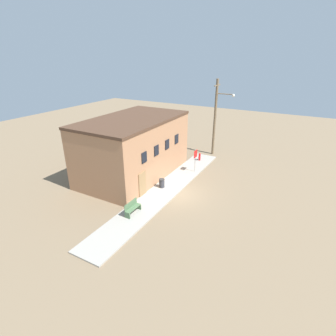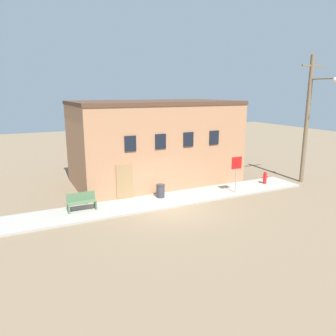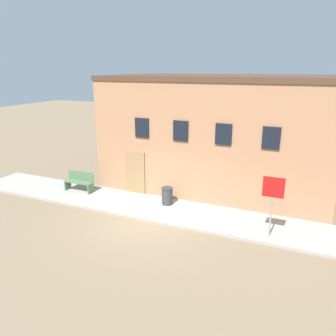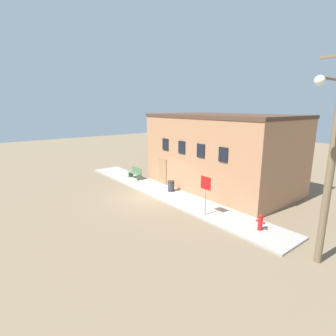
% 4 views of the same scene
% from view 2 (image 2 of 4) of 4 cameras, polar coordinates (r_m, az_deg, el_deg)
% --- Properties ---
extents(ground_plane, '(80.00, 80.00, 0.00)m').
position_cam_2_polar(ground_plane, '(18.26, 0.44, -7.07)').
color(ground_plane, '#7A664C').
extents(sidewalk, '(19.69, 2.48, 0.11)m').
position_cam_2_polar(sidewalk, '(19.29, -1.21, -5.76)').
color(sidewalk, '#9E998E').
rests_on(sidewalk, ground).
extents(brick_building, '(11.10, 6.42, 5.70)m').
position_cam_2_polar(brick_building, '(23.12, -2.44, 4.55)').
color(brick_building, '#A87551').
rests_on(brick_building, ground).
extents(fire_hydrant, '(0.49, 0.23, 0.85)m').
position_cam_2_polar(fire_hydrant, '(23.50, 16.52, -1.61)').
color(fire_hydrant, red).
rests_on(fire_hydrant, sidewalk).
extents(stop_sign, '(0.75, 0.06, 2.29)m').
position_cam_2_polar(stop_sign, '(20.68, 11.83, 0.09)').
color(stop_sign, gray).
rests_on(stop_sign, sidewalk).
extents(bench, '(1.50, 0.44, 0.98)m').
position_cam_2_polar(bench, '(18.08, -14.80, -5.76)').
color(bench, '#4C6B47').
rests_on(bench, sidewalk).
extents(trash_bin, '(0.52, 0.52, 0.80)m').
position_cam_2_polar(trash_bin, '(19.65, -1.31, -4.00)').
color(trash_bin, '#333338').
rests_on(trash_bin, sidewalk).
extents(utility_pole, '(1.80, 2.19, 8.69)m').
position_cam_2_polar(utility_pole, '(24.60, 23.26, 8.16)').
color(utility_pole, brown).
rests_on(utility_pole, ground).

